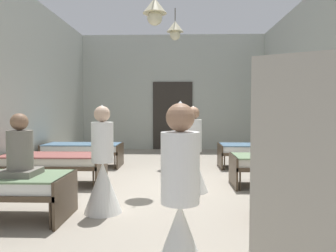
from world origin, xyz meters
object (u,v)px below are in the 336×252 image
(bed_left_row_2, at_px, (83,149))
(patient_seated_primary, at_px, (308,154))
(bed_right_row_1, at_px, (284,163))
(patient_seated_secondary, at_px, (20,153))
(bed_right_row_0, at_px, (334,188))
(nurse_near_aisle, at_px, (180,225))
(nurse_far_aisle, at_px, (103,174))
(bed_left_row_1, at_px, (53,161))
(bed_right_row_2, at_px, (258,150))
(nurse_mid_aisle, at_px, (193,161))

(bed_left_row_2, relative_size, patient_seated_primary, 2.38)
(bed_right_row_1, height_order, patient_seated_secondary, patient_seated_secondary)
(bed_right_row_0, relative_size, patient_seated_primary, 2.38)
(bed_right_row_0, height_order, patient_seated_primary, patient_seated_primary)
(bed_right_row_0, xyz_separation_m, nurse_near_aisle, (-1.93, -1.58, 0.09))
(bed_right_row_1, relative_size, patient_seated_primary, 2.38)
(nurse_far_aisle, bearing_deg, bed_left_row_1, 91.27)
(bed_right_row_0, bearing_deg, patient_seated_secondary, -179.77)
(patient_seated_primary, bearing_deg, bed_right_row_0, 9.80)
(bed_left_row_2, distance_m, bed_right_row_2, 4.33)
(nurse_far_aisle, bearing_deg, bed_right_row_1, -10.36)
(nurse_near_aisle, xyz_separation_m, patient_seated_primary, (1.58, 1.52, 0.34))
(bed_right_row_0, bearing_deg, nurse_near_aisle, -140.74)
(bed_right_row_0, xyz_separation_m, bed_left_row_1, (-4.33, 1.90, 0.00))
(bed_right_row_0, bearing_deg, bed_left_row_1, 156.29)
(bed_left_row_1, distance_m, nurse_far_aisle, 2.09)
(patient_seated_primary, relative_size, patient_seated_secondary, 1.00)
(bed_right_row_1, distance_m, patient_seated_primary, 2.04)
(nurse_near_aisle, bearing_deg, nurse_mid_aisle, -169.05)
(bed_left_row_1, relative_size, nurse_far_aisle, 1.28)
(nurse_far_aisle, relative_size, patient_seated_secondary, 1.86)
(nurse_far_aisle, height_order, patient_seated_secondary, nurse_far_aisle)
(bed_right_row_0, relative_size, bed_left_row_2, 1.00)
(bed_right_row_1, distance_m, nurse_mid_aisle, 1.76)
(nurse_mid_aisle, xyz_separation_m, patient_seated_secondary, (-2.28, -1.47, 0.34))
(bed_left_row_1, xyz_separation_m, nurse_near_aisle, (2.39, -3.48, 0.09))
(bed_right_row_0, height_order, nurse_near_aisle, nurse_near_aisle)
(bed_left_row_1, height_order, nurse_near_aisle, nurse_near_aisle)
(bed_left_row_1, xyz_separation_m, bed_right_row_2, (4.33, 1.90, 0.00))
(patient_seated_primary, xyz_separation_m, patient_seated_secondary, (-3.63, 0.04, 0.00))
(bed_left_row_2, distance_m, patient_seated_primary, 5.56)
(bed_left_row_2, height_order, bed_right_row_2, same)
(bed_right_row_0, height_order, bed_left_row_1, same)
(bed_left_row_2, xyz_separation_m, nurse_mid_aisle, (2.63, -2.35, 0.09))
(bed_right_row_1, relative_size, nurse_near_aisle, 1.28)
(bed_left_row_2, distance_m, nurse_far_aisle, 3.75)
(patient_seated_secondary, bearing_deg, nurse_near_aisle, -37.40)
(bed_right_row_1, xyz_separation_m, bed_right_row_2, (0.00, 1.90, 0.00))
(nurse_near_aisle, relative_size, patient_seated_secondary, 1.86)
(bed_right_row_0, distance_m, nurse_far_aisle, 3.00)
(bed_left_row_2, distance_m, nurse_near_aisle, 5.89)
(bed_right_row_1, height_order, nurse_mid_aisle, nurse_mid_aisle)
(bed_left_row_2, height_order, patient_seated_secondary, patient_seated_secondary)
(bed_right_row_2, distance_m, patient_seated_primary, 3.90)
(bed_right_row_1, height_order, nurse_far_aisle, nurse_far_aisle)
(bed_right_row_0, distance_m, bed_left_row_2, 5.76)
(nurse_far_aisle, bearing_deg, bed_right_row_0, -44.25)
(bed_right_row_2, xyz_separation_m, patient_seated_secondary, (-3.98, -3.82, 0.43))
(nurse_far_aisle, bearing_deg, nurse_mid_aisle, 3.23)
(patient_seated_primary, bearing_deg, patient_seated_secondary, 179.29)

